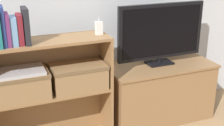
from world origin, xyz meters
TOP-DOWN VIEW (x-y plane):
  - tv_stand at (0.47, 0.23)m, footprint 0.92×0.47m
  - tv at (0.47, 0.23)m, footprint 0.77×0.14m
  - bookshelf_lower_tier at (-0.48, 0.19)m, footprint 0.88×0.28m
  - bookshelf_upper_tier at (-0.48, 0.19)m, footprint 0.88×0.28m
  - book_navy at (-0.75, 0.10)m, footprint 0.02×0.13m
  - book_plum at (-0.73, 0.10)m, footprint 0.02×0.14m
  - book_skyblue at (-0.69, 0.10)m, footprint 0.04×0.12m
  - book_maroon at (-0.65, 0.10)m, footprint 0.03×0.12m
  - book_charcoal at (-0.61, 0.10)m, footprint 0.03×0.16m
  - baby_monitor at (-0.10, 0.14)m, footprint 0.05×0.04m
  - storage_basket_left at (-0.69, 0.12)m, footprint 0.40×0.24m
  - storage_basket_right at (-0.27, 0.12)m, footprint 0.40×0.24m
  - laptop at (-0.69, 0.12)m, footprint 0.34×0.22m

SIDE VIEW (x-z plane):
  - tv_stand at x=0.47m, z-range 0.00..0.50m
  - bookshelf_lower_tier at x=-0.48m, z-range 0.06..0.51m
  - storage_basket_left at x=-0.69m, z-range 0.46..0.64m
  - storage_basket_right at x=-0.27m, z-range 0.46..0.64m
  - laptop at x=-0.69m, z-range 0.63..0.65m
  - bookshelf_upper_tier at x=-0.48m, z-range 0.50..0.89m
  - tv at x=0.47m, z-range 0.52..1.03m
  - baby_monitor at x=-0.10m, z-range 0.82..0.95m
  - book_skyblue at x=-0.69m, z-range 0.84..1.02m
  - book_maroon at x=-0.65m, z-range 0.84..1.04m
  - book_plum at x=-0.73m, z-range 0.84..1.05m
  - book_charcoal at x=-0.61m, z-range 0.84..1.08m
  - book_navy at x=-0.75m, z-range 0.84..1.09m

